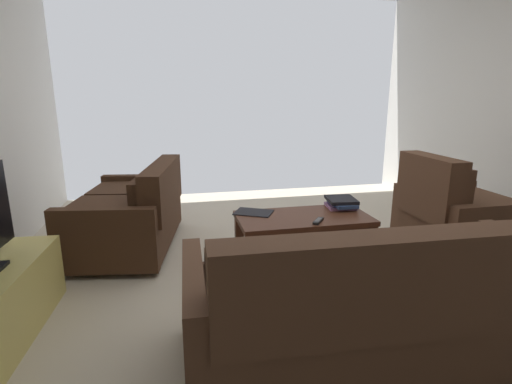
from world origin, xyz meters
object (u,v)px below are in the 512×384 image
object	(u,v)px
sofa_main	(384,301)
loveseat_near	(133,212)
armchair_side	(456,217)
book_stack	(341,203)
tv_remote	(318,221)
coffee_table	(303,224)
loose_magazine	(254,212)

from	to	relation	value
sofa_main	loveseat_near	distance (m)	2.42
armchair_side	sofa_main	bearing A→B (deg)	40.01
book_stack	tv_remote	size ratio (longest dim) A/B	2.01
coffee_table	loose_magazine	size ratio (longest dim) A/B	3.52
coffee_table	tv_remote	distance (m)	0.21
loose_magazine	book_stack	bearing A→B (deg)	-62.77
sofa_main	tv_remote	distance (m)	1.11
coffee_table	armchair_side	world-z (taller)	armchair_side
coffee_table	tv_remote	size ratio (longest dim) A/B	7.13
loveseat_near	coffee_table	distance (m)	1.58
sofa_main	book_stack	distance (m)	1.51
book_stack	loose_magazine	size ratio (longest dim) A/B	0.99
tv_remote	loveseat_near	bearing A→B (deg)	-30.45
book_stack	sofa_main	bearing A→B (deg)	73.96
loveseat_near	armchair_side	bearing A→B (deg)	162.95
sofa_main	coffee_table	world-z (taller)	sofa_main
armchair_side	loose_magazine	distance (m)	1.75
sofa_main	tv_remote	xyz separation A→B (m)	(-0.07, -1.10, 0.08)
coffee_table	loose_magazine	xyz separation A→B (m)	(0.38, -0.18, 0.07)
sofa_main	coffee_table	distance (m)	1.28
loveseat_near	book_stack	world-z (taller)	loveseat_near
book_stack	armchair_side	bearing A→B (deg)	161.04
armchair_side	book_stack	xyz separation A→B (m)	(0.93, -0.32, 0.10)
sofa_main	armchair_side	xyz separation A→B (m)	(-1.34, -1.13, 0.01)
armchair_side	book_stack	bearing A→B (deg)	-18.96
loveseat_near	armchair_side	xyz separation A→B (m)	(-2.75, 0.84, 0.03)
armchair_side	coffee_table	bearing A→B (deg)	-6.66
sofa_main	armchair_side	world-z (taller)	armchair_side
book_stack	coffee_table	bearing A→B (deg)	21.61
sofa_main	coffee_table	size ratio (longest dim) A/B	1.90
coffee_table	book_stack	distance (m)	0.45
coffee_table	loose_magazine	distance (m)	0.43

